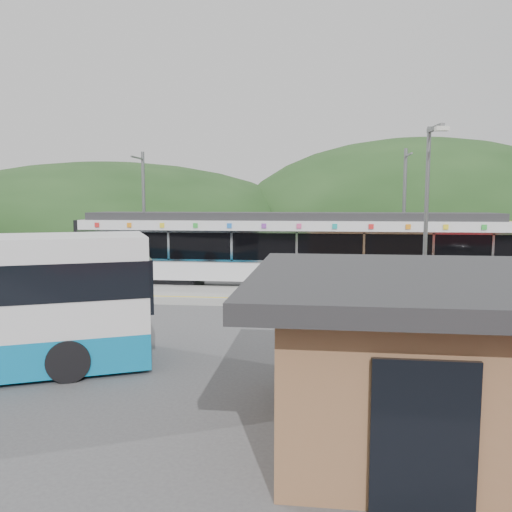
# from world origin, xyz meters

# --- Properties ---
(ground) EXTENTS (120.00, 120.00, 0.00)m
(ground) POSITION_xyz_m (0.00, 0.00, 0.00)
(ground) COLOR #4C4C4F
(ground) RESTS_ON ground
(hills) EXTENTS (146.00, 149.00, 26.00)m
(hills) POSITION_xyz_m (6.19, 5.29, 0.00)
(hills) COLOR #1E3D19
(hills) RESTS_ON ground
(platform) EXTENTS (26.00, 3.20, 0.30)m
(platform) POSITION_xyz_m (0.00, 3.30, 0.15)
(platform) COLOR #9E9E99
(platform) RESTS_ON ground
(yellow_line) EXTENTS (26.00, 0.10, 0.01)m
(yellow_line) POSITION_xyz_m (0.00, 2.00, 0.30)
(yellow_line) COLOR yellow
(yellow_line) RESTS_ON platform
(train) EXTENTS (20.44, 3.01, 3.74)m
(train) POSITION_xyz_m (1.14, 6.00, 2.06)
(train) COLOR black
(train) RESTS_ON ground
(catenary_mast_west) EXTENTS (0.18, 1.80, 7.00)m
(catenary_mast_west) POSITION_xyz_m (-7.00, 8.56, 3.65)
(catenary_mast_west) COLOR slate
(catenary_mast_west) RESTS_ON ground
(catenary_mast_east) EXTENTS (0.18, 1.80, 7.00)m
(catenary_mast_east) POSITION_xyz_m (7.00, 8.56, 3.65)
(catenary_mast_east) COLOR slate
(catenary_mast_east) RESTS_ON ground
(station_shelter) EXTENTS (9.20, 6.20, 3.00)m
(station_shelter) POSITION_xyz_m (6.00, -9.01, 1.55)
(station_shelter) COLOR #8C613D
(station_shelter) RESTS_ON ground
(lamp_post) EXTENTS (0.37, 1.13, 6.41)m
(lamp_post) POSITION_xyz_m (5.71, -3.13, 3.82)
(lamp_post) COLOR slate
(lamp_post) RESTS_ON ground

